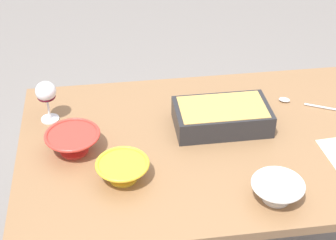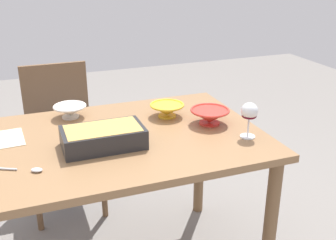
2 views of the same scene
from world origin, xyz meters
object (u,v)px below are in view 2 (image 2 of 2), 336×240
mixing_bowl (167,109)px  small_bowl (70,110)px  serving_spoon (23,169)px  wine_glass (249,113)px  chair (61,131)px  casserole_dish (103,136)px  serving_bowl (210,116)px  dining_table (105,158)px

mixing_bowl → small_bowl: mixing_bowl is taller
mixing_bowl → serving_spoon: (-0.71, -0.34, -0.03)m
wine_glass → small_bowl: wine_glass is taller
chair → casserole_dish: bearing=-83.6°
small_bowl → chair: bearing=91.8°
casserole_dish → mixing_bowl: 0.45m
chair → serving_bowl: 1.08m
dining_table → wine_glass: size_ratio=8.76×
serving_bowl → small_bowl: bearing=152.5°
small_bowl → serving_spoon: size_ratio=0.69×
dining_table → mixing_bowl: bearing=23.6°
serving_bowl → wine_glass: bearing=-65.4°
wine_glass → casserole_dish: bearing=168.3°
chair → wine_glass: (0.73, -1.01, 0.38)m
wine_glass → mixing_bowl: wine_glass is taller
dining_table → serving_bowl: size_ratio=7.53×
wine_glass → mixing_bowl: 0.45m
wine_glass → serving_bowl: 0.23m
mixing_bowl → serving_bowl: (0.16, -0.16, 0.00)m
casserole_dish → small_bowl: 0.40m
chair → wine_glass: 1.31m
dining_table → chair: 0.83m
chair → serving_bowl: size_ratio=4.78×
mixing_bowl → serving_bowl: bearing=-46.2°
mixing_bowl → serving_bowl: size_ratio=0.92×
serving_spoon → chair: bearing=76.7°
casserole_dish → serving_spoon: (-0.33, -0.10, -0.04)m
dining_table → serving_spoon: 0.41m
mixing_bowl → small_bowl: (-0.46, 0.16, -0.00)m
serving_bowl → mixing_bowl: bearing=133.8°
wine_glass → chair: bearing=125.6°
small_bowl → serving_spoon: bearing=-116.7°
small_bowl → serving_bowl: 0.70m
dining_table → casserole_dish: size_ratio=4.16×
wine_glass → dining_table: bearing=161.1°
casserole_dish → dining_table: bearing=77.4°
wine_glass → serving_spoon: size_ratio=0.68×
dining_table → wine_glass: (0.61, -0.21, 0.21)m
wine_glass → mixing_bowl: size_ratio=0.94×
chair → mixing_bowl: chair is taller
dining_table → serving_bowl: 0.54m
serving_bowl → serving_spoon: size_ratio=0.80×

